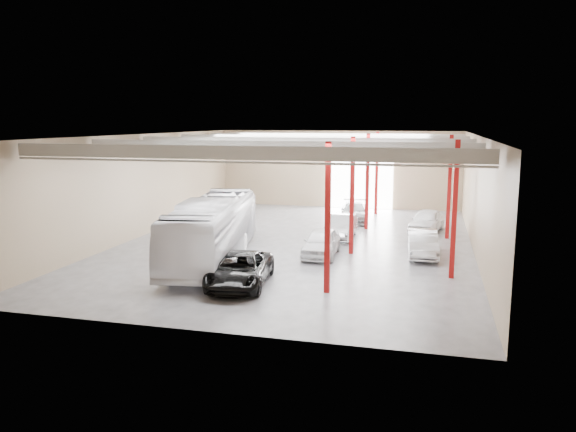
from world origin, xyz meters
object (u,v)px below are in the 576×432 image
at_px(car_row_b, 341,227).
at_px(car_row_c, 354,212).
at_px(car_right_near, 423,243).
at_px(coach_bus, 212,229).
at_px(black_sedan, 240,270).
at_px(car_right_far, 426,221).
at_px(car_row_a, 321,242).

xyz_separation_m(car_row_b, car_row_c, (0.00, 6.80, -0.04)).
height_order(car_row_b, car_right_near, car_row_b).
bearing_deg(coach_bus, black_sedan, -63.17).
bearing_deg(car_right_far, car_row_a, -112.28).
distance_m(black_sedan, car_row_c, 19.20).
bearing_deg(car_row_a, car_row_b, 84.61).
bearing_deg(coach_bus, car_row_a, 14.93).
distance_m(car_row_b, car_row_c, 6.80).
distance_m(coach_bus, black_sedan, 5.50).
xyz_separation_m(car_row_b, car_right_near, (5.49, -3.85, -0.02)).
xyz_separation_m(coach_bus, car_right_far, (11.75, 11.50, -0.99)).
bearing_deg(black_sedan, car_row_c, 74.40).
distance_m(car_row_c, car_right_far, 6.40).
distance_m(car_row_b, car_right_near, 6.70).
distance_m(car_row_a, car_row_c, 12.00).
xyz_separation_m(black_sedan, car_row_b, (2.98, 12.17, 0.01)).
xyz_separation_m(black_sedan, car_row_c, (2.98, 18.97, -0.03)).
bearing_deg(car_row_b, coach_bus, -127.82).
bearing_deg(car_right_near, car_row_a, -170.58).
relative_size(black_sedan, car_right_near, 1.20).
xyz_separation_m(car_row_c, car_right_near, (5.49, -10.65, 0.02)).
bearing_deg(car_right_near, black_sedan, -139.11).
bearing_deg(car_row_a, car_row_c, 86.69).
relative_size(car_row_a, car_row_c, 0.91).
height_order(coach_bus, car_row_c, coach_bus).
distance_m(car_row_a, car_right_near, 5.97).
bearing_deg(car_row_c, car_row_a, -99.30).
bearing_deg(coach_bus, car_row_c, 58.05).
distance_m(coach_bus, car_right_near, 12.33).
xyz_separation_m(coach_bus, car_row_a, (5.81, 2.59, -1.00)).
distance_m(car_row_a, car_row_b, 5.21).
bearing_deg(car_row_c, car_right_far, -36.62).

